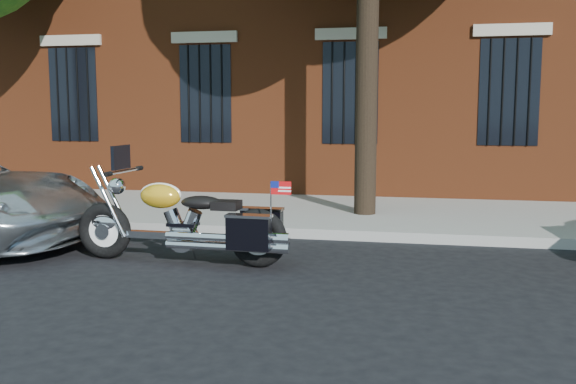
# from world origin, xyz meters

# --- Properties ---
(ground) EXTENTS (120.00, 120.00, 0.00)m
(ground) POSITION_xyz_m (0.00, 0.00, 0.00)
(ground) COLOR black
(ground) RESTS_ON ground
(curb) EXTENTS (40.00, 0.16, 0.15)m
(curb) POSITION_xyz_m (0.00, 1.38, 0.07)
(curb) COLOR gray
(curb) RESTS_ON ground
(sidewalk) EXTENTS (40.00, 3.60, 0.15)m
(sidewalk) POSITION_xyz_m (0.00, 3.26, 0.07)
(sidewalk) COLOR gray
(sidewalk) RESTS_ON ground
(motorcycle) EXTENTS (2.83, 0.83, 1.43)m
(motorcycle) POSITION_xyz_m (-1.33, -0.47, 0.48)
(motorcycle) COLOR black
(motorcycle) RESTS_ON ground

